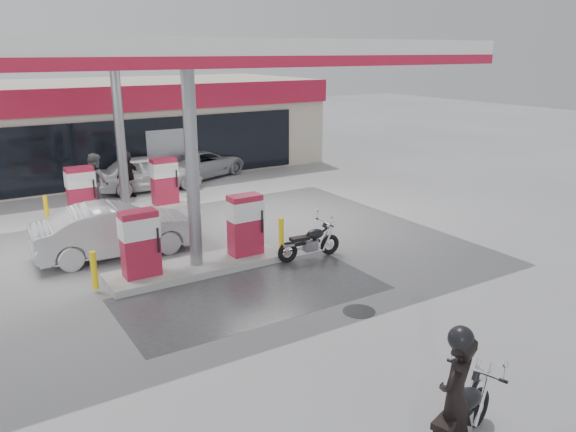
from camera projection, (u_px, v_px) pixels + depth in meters
The scene contains 15 objects.
ground at pixel (233, 299), 12.57m from camera, with size 90.00×90.00×0.00m, color gray.
wet_patch at pixel (252, 294), 12.83m from camera, with size 6.00×3.00×0.00m, color #4C4C4F.
drain_cover at pixel (359, 311), 11.97m from camera, with size 0.70×0.70×0.01m, color #38383A.
store_building at pixel (70, 128), 24.95m from camera, with size 22.00×8.22×4.00m.
canopy at pixel (144, 53), 15.13m from camera, with size 16.00×10.02×5.51m.
pump_island_near at pixel (196, 244), 14.00m from camera, with size 5.14×1.30×1.78m.
pump_island_far at pixel (125, 194), 18.87m from camera, with size 5.14×1.30×1.78m.
main_motorcycle at pixel (458, 420), 7.75m from camera, with size 1.96×0.87×1.03m.
biker_main at pixel (455, 397), 7.48m from camera, with size 0.67×0.44×1.84m, color black.
parked_motorcycle at pixel (310, 243), 14.91m from camera, with size 1.87×0.72×0.96m.
sedan_white at pixel (149, 172), 22.13m from camera, with size 1.68×4.17×1.42m, color silver.
attendant at pixel (96, 182), 19.25m from camera, with size 0.97×0.76×2.00m, color slate.
hatchback_silver at pixel (116, 230), 15.09m from camera, with size 1.50×4.29×1.41m, color #B1B5BA.
parked_car_right at pixel (201, 163), 24.44m from camera, with size 2.00×4.33×1.20m, color #9B9DA2.
biker_walking at pixel (128, 176), 21.02m from camera, with size 0.96×0.40×1.64m, color black.
Camera 1 is at (-5.07, -10.42, 5.36)m, focal length 35.00 mm.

